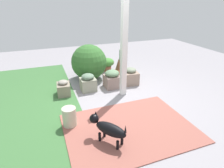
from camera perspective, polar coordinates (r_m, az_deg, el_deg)
The scene contains 14 objects.
ground_plane at distance 4.78m, azimuth 2.33°, elevation -4.26°, with size 12.00×12.00×0.00m, color gray.
brick_path at distance 3.78m, azimuth 5.17°, elevation -12.77°, with size 1.80×2.40×0.02m, color #9E594D.
lawn_patch at distance 5.06m, azimuth -26.70°, elevation -5.31°, with size 5.20×2.80×0.01m, color #3E6F3A.
porch_pillar at distance 4.57m, azimuth 3.58°, elevation 11.56°, with size 0.13×0.13×2.56m, color white.
stone_planter_nearest at distance 5.54m, azimuth 5.53°, elevation 2.26°, with size 0.48×0.43×0.48m.
stone_planter_near at distance 5.28m, azimuth 0.03°, elevation 1.55°, with size 0.43×0.42×0.49m.
stone_planter_mid at distance 5.14m, azimuth -7.12°, elevation 0.45°, with size 0.38×0.40×0.47m.
stone_planter_far at distance 5.04m, azimuth -14.17°, elevation -1.22°, with size 0.43×0.35×0.40m.
round_shrub at distance 5.80m, azimuth -6.83°, elevation 6.44°, with size 1.05×1.05×1.05m, color #34692D.
terracotta_pot_spiky at distance 6.11m, azimuth 1.98°, elevation 4.98°, with size 0.22×0.22×0.57m.
terracotta_pot_tall at distance 6.63m, azimuth 2.85°, elevation 6.34°, with size 0.29×0.29×0.70m.
terracotta_pot_broad at distance 6.52m, azimuth -1.44°, elevation 6.18°, with size 0.47×0.47×0.44m.
dog at distance 3.28m, azimuth -1.16°, elevation -13.00°, with size 0.66×0.53×0.50m.
ceramic_urn at distance 3.81m, azimuth -12.50°, elevation -9.57°, with size 0.26×0.26×0.39m, color beige.
Camera 1 is at (-3.86, 1.66, 2.27)m, focal length 30.80 mm.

